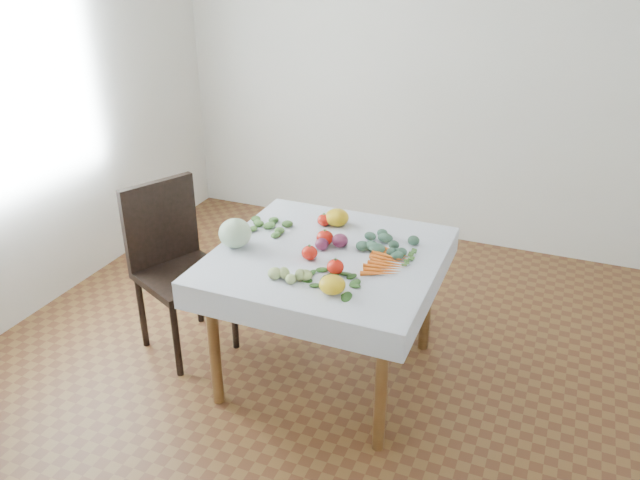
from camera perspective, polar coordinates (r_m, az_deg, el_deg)
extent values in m
plane|color=brown|center=(3.59, 0.65, -11.97)|extent=(4.00, 4.00, 0.00)
cube|color=white|center=(4.83, 9.93, 15.36)|extent=(4.00, 0.04, 2.70)
cube|color=white|center=(4.12, -26.62, 11.24)|extent=(0.04, 4.00, 2.70)
cube|color=brown|center=(3.20, 0.71, -1.60)|extent=(1.00, 1.00, 0.04)
cylinder|color=brown|center=(3.23, -9.65, -9.46)|extent=(0.06, 0.06, 0.71)
cylinder|color=brown|center=(2.94, 5.60, -13.36)|extent=(0.06, 0.06, 0.71)
cylinder|color=brown|center=(3.88, -2.94, -2.57)|extent=(0.06, 0.06, 0.71)
cylinder|color=brown|center=(3.64, 9.75, -5.07)|extent=(0.06, 0.06, 0.71)
cube|color=white|center=(3.19, 0.72, -1.24)|extent=(1.12, 1.12, 0.01)
cube|color=black|center=(3.62, -12.34, -3.22)|extent=(0.60, 0.60, 0.04)
cube|color=black|center=(3.66, -14.39, 1.60)|extent=(0.23, 0.42, 0.49)
cylinder|color=black|center=(3.82, -15.96, -6.37)|extent=(0.04, 0.04, 0.46)
cylinder|color=black|center=(3.53, -13.00, -8.93)|extent=(0.04, 0.04, 0.46)
cylinder|color=black|center=(3.97, -11.09, -4.47)|extent=(0.04, 0.04, 0.46)
cylinder|color=black|center=(3.69, -7.86, -6.75)|extent=(0.04, 0.04, 0.46)
ellipsoid|color=beige|center=(3.25, -7.78, 0.63)|extent=(0.21, 0.21, 0.15)
ellipsoid|color=red|center=(3.47, 0.37, 1.83)|extent=(0.10, 0.10, 0.07)
ellipsoid|color=red|center=(3.11, -0.97, -1.17)|extent=(0.10, 0.10, 0.07)
ellipsoid|color=red|center=(2.98, 1.41, -2.47)|extent=(0.09, 0.09, 0.07)
ellipsoid|color=red|center=(3.25, 0.45, 0.20)|extent=(0.12, 0.12, 0.08)
ellipsoid|color=gold|center=(3.47, 1.56, 2.08)|extent=(0.17, 0.17, 0.09)
ellipsoid|color=gold|center=(2.82, 1.13, -4.11)|extent=(0.14, 0.14, 0.08)
ellipsoid|color=#5B1A3F|center=(3.23, 1.84, -0.05)|extent=(0.11, 0.11, 0.07)
ellipsoid|color=#5B1A3F|center=(3.21, 0.16, -0.38)|extent=(0.09, 0.09, 0.06)
ellipsoid|color=#9AAF65|center=(2.93, -2.66, -3.24)|extent=(0.05, 0.05, 0.05)
ellipsoid|color=#9AAF65|center=(2.95, -3.04, -3.01)|extent=(0.05, 0.05, 0.05)
ellipsoid|color=#9AAF65|center=(2.91, -3.10, -3.45)|extent=(0.05, 0.05, 0.05)
ellipsoid|color=#9AAF65|center=(2.94, -1.91, -3.08)|extent=(0.05, 0.05, 0.05)
ellipsoid|color=#9AAF65|center=(2.96, -4.14, -2.96)|extent=(0.05, 0.05, 0.05)
cone|color=orange|center=(3.18, 6.74, -1.11)|extent=(0.19, 0.08, 0.03)
cone|color=orange|center=(3.16, 6.59, -1.33)|extent=(0.19, 0.07, 0.03)
cone|color=orange|center=(3.13, 6.44, -1.56)|extent=(0.19, 0.05, 0.03)
cone|color=orange|center=(3.11, 6.28, -1.80)|extent=(0.19, 0.04, 0.03)
cone|color=orange|center=(3.08, 6.12, -2.04)|extent=(0.19, 0.04, 0.03)
cone|color=orange|center=(3.06, 5.96, -2.28)|extent=(0.19, 0.05, 0.03)
cone|color=orange|center=(3.03, 5.80, -2.53)|extent=(0.19, 0.07, 0.03)
cone|color=orange|center=(3.01, 5.63, -2.78)|extent=(0.19, 0.08, 0.03)
cone|color=orange|center=(2.98, 5.46, -3.03)|extent=(0.18, 0.10, 0.03)
ellipsoid|color=#3B6149|center=(3.26, 6.90, -0.31)|extent=(0.06, 0.06, 0.04)
ellipsoid|color=#3B6149|center=(3.28, 6.12, -0.08)|extent=(0.06, 0.06, 0.04)
ellipsoid|color=#3B6149|center=(3.23, 6.53, -0.56)|extent=(0.06, 0.06, 0.04)
ellipsoid|color=#3B6149|center=(3.29, 7.16, -0.06)|extent=(0.06, 0.06, 0.04)
ellipsoid|color=#3B6149|center=(3.26, 5.35, -0.22)|extent=(0.06, 0.06, 0.04)
ellipsoid|color=#3B6149|center=(3.22, 7.64, -0.67)|extent=(0.06, 0.06, 0.04)
ellipsoid|color=#3B6149|center=(3.33, 6.22, 0.31)|extent=(0.06, 0.06, 0.04)
ellipsoid|color=#3B6149|center=(3.20, 5.58, -0.76)|extent=(0.06, 0.06, 0.04)
ellipsoid|color=#3B6149|center=(3.28, 8.40, -0.23)|extent=(0.06, 0.06, 0.04)
ellipsoid|color=#3B6149|center=(3.31, 4.60, 0.24)|extent=(0.06, 0.06, 0.04)
ellipsoid|color=#3B6149|center=(3.17, 7.40, -1.18)|extent=(0.06, 0.06, 0.04)
ellipsoid|color=#3B6149|center=(3.36, 7.42, 0.51)|extent=(0.06, 0.06, 0.04)
ellipsoid|color=#26551A|center=(2.91, 1.28, -3.88)|extent=(0.06, 0.04, 0.01)
ellipsoid|color=#26551A|center=(2.93, 0.60, -3.66)|extent=(0.06, 0.04, 0.01)
ellipsoid|color=#26551A|center=(2.89, 0.89, -4.10)|extent=(0.06, 0.04, 0.01)
ellipsoid|color=#26551A|center=(2.93, 1.43, -3.65)|extent=(0.06, 0.04, 0.01)
ellipsoid|color=#26551A|center=(2.91, 0.07, -3.81)|extent=(0.06, 0.04, 0.01)
ellipsoid|color=#26551A|center=(2.89, 1.67, -4.16)|extent=(0.06, 0.04, 0.01)
ellipsoid|color=#26551A|center=(2.95, 0.77, -3.37)|extent=(0.06, 0.04, 0.01)
ellipsoid|color=#26551A|center=(2.88, 0.21, -4.23)|extent=(0.06, 0.04, 0.01)
ellipsoid|color=#26551A|center=(2.92, 2.22, -3.79)|extent=(0.06, 0.04, 0.01)
ellipsoid|color=#26551A|center=(2.95, -0.34, -3.45)|extent=(0.06, 0.04, 0.01)
ellipsoid|color=#26551A|center=(2.85, 1.41, -4.53)|extent=(0.06, 0.04, 0.01)
ellipsoid|color=#26551A|center=(2.97, 1.61, -3.23)|extent=(0.06, 0.04, 0.01)
ellipsoid|color=#26551A|center=(2.89, -0.78, -4.04)|extent=(0.06, 0.04, 0.01)
ellipsoid|color=#26551A|center=(2.88, 2.77, -4.24)|extent=(0.06, 0.04, 0.01)
ellipsoid|color=#26551A|center=(2.99, -0.02, -3.01)|extent=(0.06, 0.04, 0.01)
ellipsoid|color=#26551A|center=(2.83, 0.34, -4.74)|extent=(0.06, 0.04, 0.01)
ellipsoid|color=#26551A|center=(2.95, 2.83, -3.42)|extent=(0.06, 0.04, 0.01)
ellipsoid|color=#26551A|center=(2.94, -1.46, -3.52)|extent=(0.06, 0.04, 0.01)
ellipsoid|color=#4C7234|center=(3.44, -4.66, 1.11)|extent=(0.06, 0.06, 0.03)
ellipsoid|color=#4C7234|center=(3.47, -5.05, 1.34)|extent=(0.06, 0.06, 0.03)
ellipsoid|color=#4C7234|center=(3.42, -5.20, 0.95)|extent=(0.06, 0.06, 0.03)
ellipsoid|color=#4C7234|center=(3.45, -4.12, 1.27)|extent=(0.06, 0.06, 0.03)
ellipsoid|color=#4C7234|center=(3.47, -5.88, 1.33)|extent=(0.06, 0.06, 0.03)
ellipsoid|color=#4C7234|center=(3.39, -4.35, 0.75)|extent=(0.06, 0.06, 0.03)
ellipsoid|color=#4C7234|center=(3.51, -4.54, 1.65)|extent=(0.06, 0.06, 0.03)
ellipsoid|color=#4C7234|center=(3.42, -6.28, 0.89)|extent=(0.06, 0.06, 0.03)
ellipsoid|color=#4C7234|center=(3.42, -3.15, 1.00)|extent=(0.06, 0.06, 0.03)
ellipsoid|color=#4C7234|center=(3.53, -6.06, 1.76)|extent=(0.06, 0.06, 0.03)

